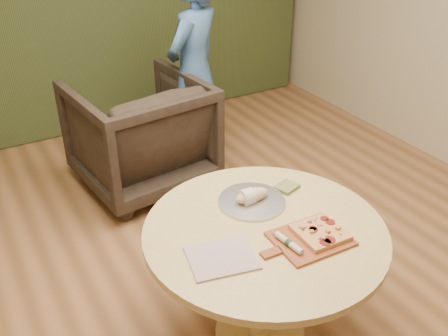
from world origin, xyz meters
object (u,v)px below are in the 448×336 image
pedestal_table (264,250)px  armchair (140,129)px  cutlery_roll (289,243)px  bread_roll (250,196)px  pizza_paddle (309,239)px  person_standing (194,71)px  flatbread_pizza (320,232)px  serving_tray (252,201)px

pedestal_table → armchair: 1.86m
cutlery_roll → armchair: bearing=82.0°
cutlery_roll → bread_roll: bread_roll is taller
cutlery_roll → bread_roll: bearing=76.8°
cutlery_roll → armchair: size_ratio=0.20×
pizza_paddle → person_standing: bearing=79.1°
pedestal_table → flatbread_pizza: bearing=-45.0°
person_standing → flatbread_pizza: bearing=47.4°
pedestal_table → serving_tray: 0.27m
person_standing → cutlery_roll: bearing=42.8°
serving_tray → person_standing: size_ratio=0.21×
cutlery_roll → serving_tray: size_ratio=0.56×
pedestal_table → bread_roll: size_ratio=6.23×
bread_roll → armchair: 1.66m
pedestal_table → cutlery_roll: bearing=-87.4°
cutlery_roll → person_standing: person_standing is taller
flatbread_pizza → cutlery_roll: 0.18m
armchair → person_standing: 0.67m
pizza_paddle → armchair: size_ratio=0.45×
bread_roll → person_standing: bearing=72.2°
pizza_paddle → cutlery_roll: size_ratio=2.26×
bread_roll → cutlery_roll: bearing=-96.6°
cutlery_roll → bread_roll: (0.05, 0.40, 0.01)m
cutlery_roll → serving_tray: bearing=75.5°
armchair → cutlery_roll: bearing=82.3°
flatbread_pizza → bread_roll: size_ratio=1.18×
pizza_paddle → flatbread_pizza: size_ratio=1.98×
pizza_paddle → cutlery_roll: 0.12m
pizza_paddle → bread_roll: bread_roll is taller
armchair → person_standing: size_ratio=0.59×
cutlery_roll → flatbread_pizza: bearing=-9.0°
flatbread_pizza → serving_tray: flatbread_pizza is taller
serving_tray → bread_roll: (-0.01, 0.00, 0.04)m
flatbread_pizza → armchair: bearing=93.6°
pizza_paddle → serving_tray: size_ratio=1.27×
flatbread_pizza → armchair: size_ratio=0.23×
serving_tray → flatbread_pizza: bearing=-73.1°
flatbread_pizza → bread_roll: 0.43m
pedestal_table → person_standing: 2.08m
serving_tray → cutlery_roll: bearing=-97.9°
flatbread_pizza → bread_roll: (-0.13, 0.41, 0.02)m
pizza_paddle → cutlery_roll: bearing=179.6°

